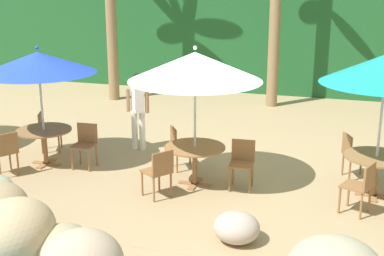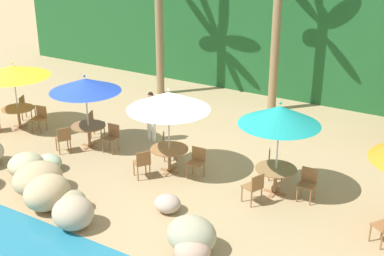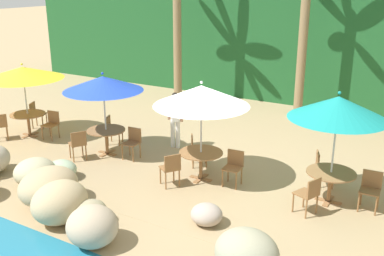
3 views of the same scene
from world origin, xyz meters
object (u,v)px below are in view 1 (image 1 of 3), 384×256
Objects in this scene: umbrella_blue at (38,62)px; chair_blue_seaward at (85,142)px; chair_white_seaward at (242,160)px; waiter_in_white at (138,106)px; dining_table_white at (195,153)px; chair_white_inland at (179,145)px; chair_teal_left at (362,185)px; chair_blue_inland at (46,129)px; umbrella_white at (195,67)px; chair_blue_left at (6,150)px; dining_table_teal at (376,163)px; chair_white_left at (159,170)px; chair_teal_inland at (352,153)px; dining_table_blue at (44,135)px.

chair_blue_seaward is (0.84, 0.13, -1.57)m from umbrella_blue.
chair_blue_seaward is at bearing 177.54° from chair_white_seaward.
chair_white_seaward is 0.51× the size of waiter_in_white.
dining_table_white is 0.86m from chair_white_inland.
chair_teal_left is (6.09, -0.56, -1.57)m from umbrella_blue.
chair_blue_seaward is 1.00× the size of chair_blue_inland.
waiter_in_white is (-1.78, 1.60, -1.20)m from umbrella_white.
chair_blue_inland is 0.79× the size of dining_table_white.
umbrella_white is 1.88m from chair_white_inland.
chair_blue_left is 3.30m from chair_white_inland.
chair_teal_left is (-0.23, -0.82, -0.10)m from dining_table_teal.
waiter_in_white is (-1.37, 2.35, 0.47)m from chair_white_left.
dining_table_teal is 0.86m from chair_teal_inland.
dining_table_white is 1.26× the size of chair_teal_left.
chair_teal_inland is at bearing 117.87° from dining_table_teal.
dining_table_blue is 1.00× the size of dining_table_white.
dining_table_teal is (6.32, 0.27, -1.47)m from umbrella_blue.
chair_blue_inland and chair_teal_left have the same top height.
chair_teal_inland is 4.54m from waiter_in_white.
chair_blue_seaward is (0.84, 0.13, -0.10)m from dining_table_blue.
dining_table_white is at bearing -51.86° from chair_white_inland.
chair_blue_seaward is 1.87m from chair_white_inland.
dining_table_teal is (3.12, 0.41, 0.00)m from dining_table_white.
umbrella_white is 3.36m from chair_teal_left.
chair_white_inland is at bearing -171.31° from chair_teal_inland.
chair_white_left is at bearing -161.72° from dining_table_teal.
dining_table_blue is 0.86m from chair_blue_seaward.
umbrella_blue is at bearing -168.89° from chair_white_inland.
chair_white_inland is 1.43m from chair_white_left.
chair_teal_inland is (1.87, 1.03, 0.00)m from chair_white_seaward.
chair_blue_inland is 3.74m from dining_table_white.
chair_blue_inland is 6.76m from dining_table_teal.
dining_table_teal is (2.27, 0.27, 0.10)m from chair_white_seaward.
chair_blue_seaward is at bearing 9.00° from umbrella_blue.
umbrella_white reaches higher than umbrella_blue.
chair_teal_inland is (2.72, 1.17, -0.10)m from dining_table_white.
waiter_in_white is at bearing 156.72° from chair_teal_left.
dining_table_blue is 3.57m from umbrella_white.
umbrella_blue is 3.21m from umbrella_white.
dining_table_blue is 1.26× the size of chair_teal_left.
umbrella_white is 2.93× the size of chair_teal_left.
umbrella_blue is 1.79m from chair_blue_seaward.
chair_teal_inland is (3.12, 1.92, 0.00)m from chair_white_left.
chair_white_left is at bearing -118.44° from dining_table_white.
dining_table_teal is (5.48, 0.13, 0.10)m from chair_blue_seaward.
waiter_in_white is at bearing 150.99° from chair_white_seaward.
umbrella_white reaches higher than chair_teal_inland.
umbrella_blue is 2.19× the size of dining_table_teal.
umbrella_blue is 1.42× the size of waiter_in_white.
waiter_in_white is (1.43, 1.45, -1.10)m from umbrella_blue.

